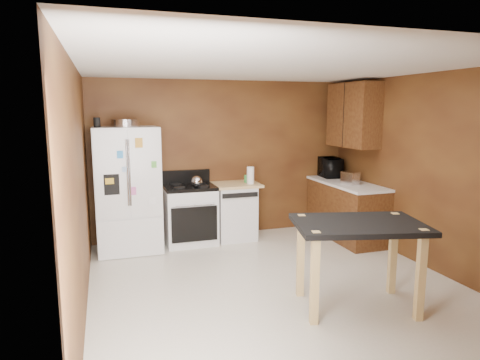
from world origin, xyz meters
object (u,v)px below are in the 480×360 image
kettle (197,181)px  dishwasher (234,211)px  toaster (350,178)px  island (358,235)px  gas_range (190,214)px  pen_cup (97,122)px  refrigerator (128,190)px  green_canister (247,179)px  microwave (329,168)px  paper_towel (250,175)px  roasting_pan (126,123)px

kettle → dishwasher: (0.64, 0.18, -0.53)m
toaster → island: toaster is taller
dishwasher → gas_range: bearing=-178.1°
pen_cup → refrigerator: bearing=15.6°
kettle → green_canister: bearing=13.9°
green_canister → microwave: bearing=3.1°
paper_towel → toaster: 1.54m
gas_range → dishwasher: (0.72, 0.02, -0.01)m
microwave → gas_range: 2.54m
roasting_pan → pen_cup: bearing=-163.4°
toaster → microwave: microwave is taller
toaster → microwave: 0.78m
kettle → island: size_ratio=0.12×
kettle → gas_range: (-0.08, 0.15, -0.52)m
refrigerator → island: bearing=-51.0°
green_canister → gas_range: bearing=-176.1°
green_canister → refrigerator: refrigerator is taller
gas_range → island: size_ratio=0.76×
refrigerator → dishwasher: refrigerator is taller
roasting_pan → green_canister: roasting_pan is taller
paper_towel → microwave: (1.51, 0.22, 0.03)m
paper_towel → gas_range: (-0.95, 0.08, -0.56)m
island → toaster: bearing=60.2°
microwave → paper_towel: bearing=105.4°
paper_towel → microwave: 1.52m
roasting_pan → green_canister: bearing=3.5°
roasting_pan → gas_range: size_ratio=0.38×
refrigerator → green_canister: bearing=3.8°
toaster → island: size_ratio=0.18×
refrigerator → island: size_ratio=1.24×
refrigerator → paper_towel: bearing=-0.5°
roasting_pan → island: bearing=-51.3°
roasting_pan → dishwasher: size_ratio=0.47×
paper_towel → dishwasher: (-0.23, 0.10, -0.57)m
pen_cup → green_canister: pen_cup is taller
microwave → island: microwave is taller
gas_range → dishwasher: 0.72m
gas_range → island: bearing=-65.6°
pen_cup → dishwasher: size_ratio=0.15×
kettle → gas_range: gas_range is taller
gas_range → island: 2.96m
green_canister → island: 2.76m
pen_cup → kettle: (1.36, 0.01, -0.88)m
pen_cup → toaster: pen_cup is taller
pen_cup → microwave: (3.74, 0.31, -0.82)m
island → microwave: bearing=66.2°
microwave → refrigerator: refrigerator is taller
roasting_pan → toaster: 3.44m
roasting_pan → dishwasher: roasting_pan is taller
pen_cup → gas_range: bearing=7.3°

